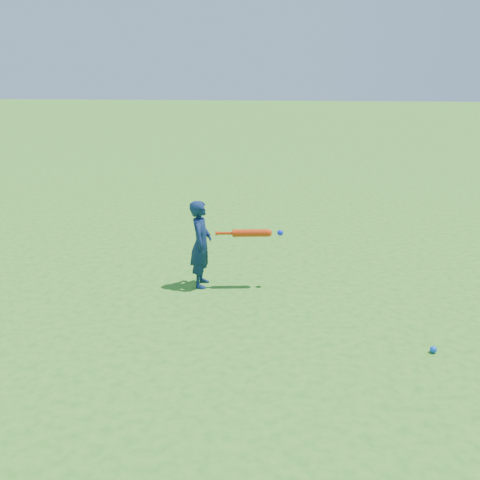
% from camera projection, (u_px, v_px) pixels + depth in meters
% --- Properties ---
extents(ground, '(80.00, 80.00, 0.00)m').
position_uv_depth(ground, '(221.00, 298.00, 6.62)').
color(ground, '#2B741B').
rests_on(ground, ground).
extents(child, '(0.28, 0.42, 1.14)m').
position_uv_depth(child, '(201.00, 244.00, 6.83)').
color(child, '#0E2045').
rests_on(child, ground).
extents(ground_ball_blue, '(0.07, 0.07, 0.07)m').
position_uv_depth(ground_ball_blue, '(433.00, 350.00, 5.34)').
color(ground_ball_blue, blue).
rests_on(ground_ball_blue, ground).
extents(bat_swing, '(0.86, 0.17, 0.10)m').
position_uv_depth(bat_swing, '(253.00, 233.00, 6.75)').
color(bat_swing, red).
rests_on(bat_swing, ground).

